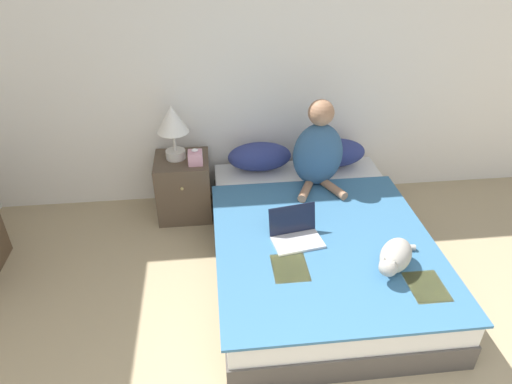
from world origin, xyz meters
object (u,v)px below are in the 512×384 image
(bed, at_px, (317,246))
(pillow_near, at_px, (260,157))
(laptop_open, at_px, (296,234))
(nightstand, at_px, (184,187))
(tissue_box, at_px, (195,157))
(table_lamp, at_px, (172,123))
(person_sitting, at_px, (318,151))
(pillow_far, at_px, (334,153))
(cat_tabby, at_px, (395,257))

(bed, height_order, pillow_near, pillow_near)
(laptop_open, distance_m, nightstand, 1.30)
(laptop_open, xyz_separation_m, tissue_box, (-0.70, 0.90, 0.18))
(pillow_near, relative_size, nightstand, 1.02)
(nightstand, bearing_deg, pillow_near, 4.96)
(bed, relative_size, table_lamp, 4.46)
(pillow_near, bearing_deg, bed, -69.36)
(bed, distance_m, laptop_open, 0.35)
(pillow_near, height_order, person_sitting, person_sitting)
(pillow_far, relative_size, person_sitting, 0.75)
(cat_tabby, relative_size, table_lamp, 0.81)
(person_sitting, xyz_separation_m, table_lamp, (-1.18, 0.28, 0.18))
(bed, relative_size, pillow_far, 3.76)
(bed, distance_m, person_sitting, 0.79)
(cat_tabby, distance_m, tissue_box, 1.81)
(bed, relative_size, pillow_near, 3.76)
(bed, xyz_separation_m, tissue_box, (-0.91, 0.75, 0.43))
(nightstand, relative_size, table_lamp, 1.16)
(laptop_open, bearing_deg, table_lamp, 120.84)
(pillow_near, bearing_deg, person_sitting, -35.21)
(pillow_near, distance_m, table_lamp, 0.82)
(bed, relative_size, person_sitting, 2.82)
(pillow_far, xyz_separation_m, cat_tabby, (0.04, -1.43, -0.03))
(nightstand, bearing_deg, bed, -39.31)
(cat_tabby, bearing_deg, pillow_near, -115.31)
(person_sitting, relative_size, nightstand, 1.36)
(cat_tabby, xyz_separation_m, laptop_open, (-0.58, 0.37, -0.05))
(bed, bearing_deg, nightstand, 140.69)
(laptop_open, bearing_deg, tissue_box, 118.16)
(tissue_box, bearing_deg, cat_tabby, -44.80)
(person_sitting, distance_m, laptop_open, 0.84)
(table_lamp, distance_m, tissue_box, 0.34)
(nightstand, xyz_separation_m, tissue_box, (0.13, -0.09, 0.34))
(pillow_near, xyz_separation_m, tissue_box, (-0.56, -0.15, 0.10))
(cat_tabby, bearing_deg, tissue_box, -96.87)
(cat_tabby, relative_size, nightstand, 0.70)
(table_lamp, bearing_deg, bed, -38.98)
(bed, xyz_separation_m, nightstand, (-1.03, 0.84, 0.09))
(laptop_open, distance_m, tissue_box, 1.16)
(laptop_open, height_order, tissue_box, tissue_box)
(person_sitting, bearing_deg, cat_tabby, -76.29)
(cat_tabby, distance_m, laptop_open, 0.69)
(bed, xyz_separation_m, laptop_open, (-0.20, -0.15, 0.24))
(person_sitting, bearing_deg, laptop_open, -112.96)
(cat_tabby, distance_m, table_lamp, 2.05)
(bed, height_order, laptop_open, laptop_open)
(nightstand, height_order, table_lamp, table_lamp)
(cat_tabby, bearing_deg, bed, -106.10)
(bed, bearing_deg, cat_tabby, -54.03)
(pillow_far, relative_size, tissue_box, 4.07)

